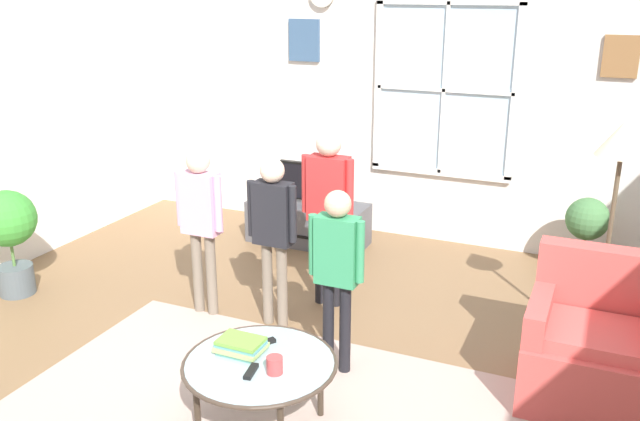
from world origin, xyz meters
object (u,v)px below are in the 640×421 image
Objects in this scene: remote_near_books at (264,343)px; potted_plant_by_window at (586,229)px; potted_plant_corner at (9,229)px; television at (308,182)px; person_green_shirt at (337,261)px; person_black_shirt at (273,223)px; person_red_shirt at (328,199)px; book_stack at (241,346)px; cup at (275,365)px; remote_near_cup at (251,371)px; floor_lamp at (620,162)px; tv_stand at (308,223)px; armchair at (593,348)px; coffee_table at (260,366)px; person_pink_shirt at (201,213)px.

remote_near_books is 3.18m from potted_plant_by_window.
potted_plant_corner is (-2.58, 0.59, 0.11)m from remote_near_books.
person_green_shirt reaches higher than television.
person_red_shirt is (0.22, 0.46, 0.07)m from person_black_shirt.
cup reaches higher than book_stack.
potted_plant_by_window is at bearing 64.21° from remote_near_cup.
book_stack is at bearing -137.64° from floor_lamp.
person_red_shirt is at bearing 103.69° from cup.
television is 1.68m from person_black_shirt.
tv_stand is 0.94× the size of person_green_shirt.
floor_lamp is at bearing 12.22° from potted_plant_corner.
remote_near_books reaches higher than tv_stand.
armchair is at bearing -32.36° from tv_stand.
television is (0.00, -0.00, 0.41)m from tv_stand.
person_black_shirt reaches higher than television.
book_stack is 2.60m from potted_plant_corner.
potted_plant_corner is (-1.67, -1.98, -0.06)m from television.
armchair is at bearing 29.86° from book_stack.
person_black_shirt is at bearing -137.84° from potted_plant_by_window.
person_green_shirt is (1.12, -2.00, 0.56)m from tv_stand.
person_black_shirt is at bearing 10.02° from potted_plant_corner.
floor_lamp reaches higher than television.
television is at bearing 107.18° from book_stack.
coffee_table is 0.54× the size of floor_lamp.
floor_lamp is (1.66, 1.69, 0.91)m from coffee_table.
armchair is 1.60m from person_green_shirt.
tv_stand is 0.90× the size of person_pink_shirt.
floor_lamp is at bearing 32.00° from person_green_shirt.
person_red_shirt is at bearing -142.89° from potted_plant_by_window.
person_red_shirt reaches higher than book_stack.
floor_lamp is at bearing 89.40° from armchair.
remote_near_cup is (0.08, -0.29, 0.00)m from remote_near_books.
potted_plant_corner is (-2.50, 0.71, 0.08)m from book_stack.
television reaches higher than remote_near_books.
cup is at bearing -76.31° from person_red_shirt.
book_stack is at bearing -71.81° from person_black_shirt.
person_pink_shirt is (-0.09, -1.65, 0.60)m from tv_stand.
tv_stand is at bearing 107.16° from book_stack.
remote_near_cup is (0.01, -0.12, 0.03)m from coffee_table.
television is 2.29m from person_green_shirt.
tv_stand is 1.76m from person_pink_shirt.
armchair is 0.72× the size of person_green_shirt.
coffee_table is at bearing -68.58° from remote_near_books.
potted_plant_by_window reaches higher than coffee_table.
person_red_shirt is (-0.29, 1.72, 0.42)m from remote_near_cup.
person_green_shirt is 0.76m from person_black_shirt.
person_red_shirt is (-0.41, 1.67, 0.38)m from cup.
person_pink_shirt is (-1.07, 1.10, 0.39)m from coffee_table.
potted_plant_by_window is (1.56, 2.77, -0.00)m from remote_near_books.
armchair is 1.02× the size of coffee_table.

